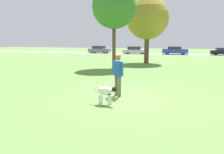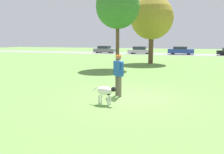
{
  "view_description": "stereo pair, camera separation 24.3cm",
  "coord_description": "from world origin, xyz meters",
  "px_view_note": "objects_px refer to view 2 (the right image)",
  "views": [
    {
      "loc": [
        1.84,
        -8.32,
        2.25
      ],
      "look_at": [
        -0.64,
        -0.52,
        0.9
      ],
      "focal_mm": 35.0,
      "sensor_mm": 36.0,
      "label": 1
    },
    {
      "loc": [
        2.07,
        -8.24,
        2.25
      ],
      "look_at": [
        -0.64,
        -0.52,
        0.9
      ],
      "focal_mm": 35.0,
      "sensor_mm": 36.0,
      "label": 2
    }
  ],
  "objects_px": {
    "parked_car_silver": "(140,50)",
    "tree_near_left": "(118,7)",
    "frisbee": "(100,92)",
    "tree_mid_center": "(152,18)",
    "parked_car_blue": "(181,51)",
    "person": "(118,72)",
    "dog": "(106,92)",
    "parked_car_grey": "(105,50)"
  },
  "relations": [
    {
      "from": "tree_mid_center",
      "to": "parked_car_grey",
      "type": "bearing_deg",
      "value": 124.75
    },
    {
      "from": "person",
      "to": "tree_mid_center",
      "type": "distance_m",
      "value": 14.41
    },
    {
      "from": "tree_near_left",
      "to": "parked_car_blue",
      "type": "relative_size",
      "value": 1.6
    },
    {
      "from": "person",
      "to": "parked_car_blue",
      "type": "height_order",
      "value": "person"
    },
    {
      "from": "dog",
      "to": "tree_near_left",
      "type": "relative_size",
      "value": 0.14
    },
    {
      "from": "frisbee",
      "to": "parked_car_grey",
      "type": "xyz_separation_m",
      "value": [
        -11.47,
        30.08,
        0.65
      ]
    },
    {
      "from": "frisbee",
      "to": "tree_near_left",
      "type": "xyz_separation_m",
      "value": [
        -1.96,
        8.52,
        4.94
      ]
    },
    {
      "from": "parked_car_silver",
      "to": "person",
      "type": "bearing_deg",
      "value": -82.08
    },
    {
      "from": "frisbee",
      "to": "parked_car_grey",
      "type": "height_order",
      "value": "parked_car_grey"
    },
    {
      "from": "tree_near_left",
      "to": "parked_car_blue",
      "type": "bearing_deg",
      "value": 78.69
    },
    {
      "from": "parked_car_silver",
      "to": "tree_near_left",
      "type": "bearing_deg",
      "value": -85.46
    },
    {
      "from": "person",
      "to": "tree_near_left",
      "type": "xyz_separation_m",
      "value": [
        -2.9,
        8.86,
        3.94
      ]
    },
    {
      "from": "person",
      "to": "parked_car_grey",
      "type": "distance_m",
      "value": 32.86
    },
    {
      "from": "person",
      "to": "frisbee",
      "type": "relative_size",
      "value": 7.92
    },
    {
      "from": "dog",
      "to": "parked_car_silver",
      "type": "bearing_deg",
      "value": 105.79
    },
    {
      "from": "frisbee",
      "to": "tree_mid_center",
      "type": "relative_size",
      "value": 0.03
    },
    {
      "from": "tree_mid_center",
      "to": "dog",
      "type": "bearing_deg",
      "value": -86.54
    },
    {
      "from": "parked_car_blue",
      "to": "dog",
      "type": "bearing_deg",
      "value": -91.59
    },
    {
      "from": "dog",
      "to": "tree_near_left",
      "type": "distance_m",
      "value": 11.47
    },
    {
      "from": "tree_near_left",
      "to": "tree_mid_center",
      "type": "distance_m",
      "value": 5.46
    },
    {
      "from": "frisbee",
      "to": "parked_car_blue",
      "type": "distance_m",
      "value": 30.03
    },
    {
      "from": "frisbee",
      "to": "tree_near_left",
      "type": "distance_m",
      "value": 10.05
    },
    {
      "from": "dog",
      "to": "tree_near_left",
      "type": "xyz_separation_m",
      "value": [
        -2.84,
        10.17,
        4.48
      ]
    },
    {
      "from": "tree_mid_center",
      "to": "parked_car_blue",
      "type": "xyz_separation_m",
      "value": [
        2.37,
        16.32,
        -3.81
      ]
    },
    {
      "from": "tree_mid_center",
      "to": "parked_car_silver",
      "type": "bearing_deg",
      "value": 105.66
    },
    {
      "from": "parked_car_grey",
      "to": "frisbee",
      "type": "bearing_deg",
      "value": -68.29
    },
    {
      "from": "parked_car_blue",
      "to": "person",
      "type": "bearing_deg",
      "value": -91.59
    },
    {
      "from": "parked_car_silver",
      "to": "parked_car_blue",
      "type": "xyz_separation_m",
      "value": [
        6.88,
        0.23,
        0.04
      ]
    },
    {
      "from": "tree_mid_center",
      "to": "parked_car_blue",
      "type": "bearing_deg",
      "value": 81.75
    },
    {
      "from": "dog",
      "to": "tree_mid_center",
      "type": "distance_m",
      "value": 15.8
    },
    {
      "from": "person",
      "to": "parked_car_blue",
      "type": "xyz_separation_m",
      "value": [
        1.38,
        30.27,
        -0.34
      ]
    },
    {
      "from": "tree_near_left",
      "to": "parked_car_grey",
      "type": "bearing_deg",
      "value": 113.81
    },
    {
      "from": "frisbee",
      "to": "tree_mid_center",
      "type": "distance_m",
      "value": 14.33
    },
    {
      "from": "tree_near_left",
      "to": "parked_car_silver",
      "type": "xyz_separation_m",
      "value": [
        -2.6,
        21.19,
        -4.32
      ]
    },
    {
      "from": "person",
      "to": "dog",
      "type": "xyz_separation_m",
      "value": [
        -0.06,
        -1.31,
        -0.54
      ]
    },
    {
      "from": "frisbee",
      "to": "person",
      "type": "bearing_deg",
      "value": -19.69
    },
    {
      "from": "frisbee",
      "to": "tree_mid_center",
      "type": "xyz_separation_m",
      "value": [
        -0.04,
        13.61,
        4.48
      ]
    },
    {
      "from": "tree_near_left",
      "to": "parked_car_silver",
      "type": "bearing_deg",
      "value": 96.99
    },
    {
      "from": "parked_car_silver",
      "to": "parked_car_blue",
      "type": "bearing_deg",
      "value": -0.57
    },
    {
      "from": "dog",
      "to": "tree_mid_center",
      "type": "bearing_deg",
      "value": 99.42
    },
    {
      "from": "dog",
      "to": "parked_car_blue",
      "type": "xyz_separation_m",
      "value": [
        1.44,
        31.58,
        0.2
      ]
    },
    {
      "from": "tree_near_left",
      "to": "parked_car_grey",
      "type": "xyz_separation_m",
      "value": [
        -9.51,
        21.56,
        -4.29
      ]
    }
  ]
}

